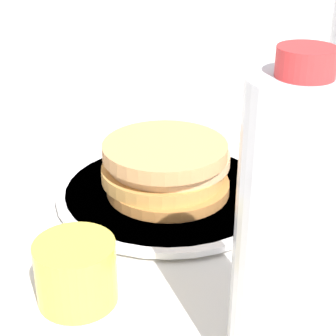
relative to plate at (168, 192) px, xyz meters
name	(u,v)px	position (x,y,z in m)	size (l,w,h in m)	color
ground_plane	(164,206)	(-0.01, 0.02, -0.01)	(4.00, 4.00, 0.00)	silver
plate	(168,192)	(0.00, 0.00, 0.00)	(0.27, 0.27, 0.01)	white
pancake_stack	(166,166)	(0.00, 0.00, 0.04)	(0.16, 0.16, 0.06)	#B67539
juice_glass	(76,272)	(-0.07, 0.19, 0.02)	(0.07, 0.07, 0.06)	yellow
water_bottle_mid	(286,240)	(-0.25, 0.13, 0.11)	(0.07, 0.07, 0.25)	white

